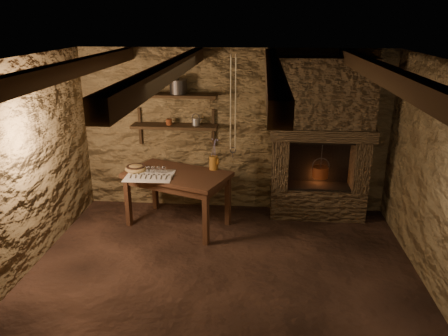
# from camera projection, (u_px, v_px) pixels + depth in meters

# --- Properties ---
(floor) EXTENTS (4.50, 4.50, 0.00)m
(floor) POSITION_uv_depth(u_px,v_px,m) (221.00, 278.00, 4.95)
(floor) COLOR black
(floor) RESTS_ON ground
(back_wall) EXTENTS (4.50, 0.04, 2.40)m
(back_wall) POSITION_uv_depth(u_px,v_px,m) (234.00, 131.00, 6.44)
(back_wall) COLOR brown
(back_wall) RESTS_ON floor
(front_wall) EXTENTS (4.50, 0.04, 2.40)m
(front_wall) POSITION_uv_depth(u_px,v_px,m) (191.00, 293.00, 2.68)
(front_wall) COLOR brown
(front_wall) RESTS_ON floor
(left_wall) EXTENTS (0.04, 4.00, 2.40)m
(left_wall) POSITION_uv_depth(u_px,v_px,m) (15.00, 173.00, 4.74)
(left_wall) COLOR brown
(left_wall) RESTS_ON floor
(right_wall) EXTENTS (0.04, 4.00, 2.40)m
(right_wall) POSITION_uv_depth(u_px,v_px,m) (444.00, 186.00, 4.38)
(right_wall) COLOR brown
(right_wall) RESTS_ON floor
(ceiling) EXTENTS (4.50, 4.00, 0.04)m
(ceiling) POSITION_uv_depth(u_px,v_px,m) (221.00, 61.00, 4.17)
(ceiling) COLOR black
(ceiling) RESTS_ON back_wall
(beam_far_left) EXTENTS (0.14, 3.95, 0.16)m
(beam_far_left) POSITION_uv_depth(u_px,v_px,m) (70.00, 69.00, 4.32)
(beam_far_left) COLOR black
(beam_far_left) RESTS_ON ceiling
(beam_mid_left) EXTENTS (0.14, 3.95, 0.16)m
(beam_mid_left) POSITION_uv_depth(u_px,v_px,m) (170.00, 70.00, 4.24)
(beam_mid_left) COLOR black
(beam_mid_left) RESTS_ON ceiling
(beam_mid_right) EXTENTS (0.14, 3.95, 0.16)m
(beam_mid_right) POSITION_uv_depth(u_px,v_px,m) (273.00, 71.00, 4.15)
(beam_mid_right) COLOR black
(beam_mid_right) RESTS_ON ceiling
(beam_far_right) EXTENTS (0.14, 3.95, 0.16)m
(beam_far_right) POSITION_uv_depth(u_px,v_px,m) (381.00, 73.00, 4.07)
(beam_far_right) COLOR black
(beam_far_right) RESTS_ON ceiling
(shelf_lower) EXTENTS (1.25, 0.30, 0.04)m
(shelf_lower) POSITION_uv_depth(u_px,v_px,m) (175.00, 126.00, 6.33)
(shelf_lower) COLOR black
(shelf_lower) RESTS_ON back_wall
(shelf_upper) EXTENTS (1.25, 0.30, 0.04)m
(shelf_upper) POSITION_uv_depth(u_px,v_px,m) (173.00, 95.00, 6.18)
(shelf_upper) COLOR black
(shelf_upper) RESTS_ON back_wall
(hearth) EXTENTS (1.43, 0.51, 2.30)m
(hearth) POSITION_uv_depth(u_px,v_px,m) (322.00, 136.00, 6.11)
(hearth) COLOR #3C2D1E
(hearth) RESTS_ON floor
(work_table) EXTENTS (1.56, 1.23, 0.78)m
(work_table) POSITION_uv_depth(u_px,v_px,m) (178.00, 197.00, 6.08)
(work_table) COLOR #361F12
(work_table) RESTS_ON floor
(linen_cloth) EXTENTS (0.64, 0.52, 0.01)m
(linen_cloth) POSITION_uv_depth(u_px,v_px,m) (150.00, 176.00, 5.84)
(linen_cloth) COLOR beige
(linen_cloth) RESTS_ON work_table
(pewter_cutlery_row) EXTENTS (0.53, 0.21, 0.01)m
(pewter_cutlery_row) POSITION_uv_depth(u_px,v_px,m) (149.00, 176.00, 5.82)
(pewter_cutlery_row) COLOR gray
(pewter_cutlery_row) RESTS_ON linen_cloth
(drinking_glasses) EXTENTS (0.20, 0.06, 0.08)m
(drinking_glasses) POSITION_uv_depth(u_px,v_px,m) (153.00, 170.00, 5.94)
(drinking_glasses) COLOR white
(drinking_glasses) RESTS_ON linen_cloth
(stoneware_jug) EXTENTS (0.14, 0.13, 0.44)m
(stoneware_jug) POSITION_uv_depth(u_px,v_px,m) (214.00, 156.00, 6.04)
(stoneware_jug) COLOR #965D1D
(stoneware_jug) RESTS_ON work_table
(wooden_bowl) EXTENTS (0.30, 0.30, 0.11)m
(wooden_bowl) POSITION_uv_depth(u_px,v_px,m) (136.00, 169.00, 6.02)
(wooden_bowl) COLOR olive
(wooden_bowl) RESTS_ON work_table
(iron_stockpot) EXTENTS (0.29, 0.29, 0.18)m
(iron_stockpot) POSITION_uv_depth(u_px,v_px,m) (178.00, 88.00, 6.14)
(iron_stockpot) COLOR #292625
(iron_stockpot) RESTS_ON shelf_upper
(tin_pan) EXTENTS (0.25, 0.17, 0.23)m
(tin_pan) POSITION_uv_depth(u_px,v_px,m) (151.00, 84.00, 6.26)
(tin_pan) COLOR #AAAAA4
(tin_pan) RESTS_ON shelf_upper
(small_kettle) EXTENTS (0.17, 0.13, 0.17)m
(small_kettle) POSITION_uv_depth(u_px,v_px,m) (196.00, 122.00, 6.28)
(small_kettle) COLOR #AAAAA4
(small_kettle) RESTS_ON shelf_lower
(rusty_tin) EXTENTS (0.11, 0.11, 0.08)m
(rusty_tin) POSITION_uv_depth(u_px,v_px,m) (169.00, 122.00, 6.31)
(rusty_tin) COLOR #5C2712
(rusty_tin) RESTS_ON shelf_lower
(red_pot) EXTENTS (0.28, 0.28, 0.54)m
(red_pot) POSITION_uv_depth(u_px,v_px,m) (320.00, 172.00, 6.24)
(red_pot) COLOR maroon
(red_pot) RESTS_ON hearth
(hanging_ropes) EXTENTS (0.08, 0.08, 1.20)m
(hanging_ropes) POSITION_uv_depth(u_px,v_px,m) (233.00, 103.00, 5.35)
(hanging_ropes) COLOR beige
(hanging_ropes) RESTS_ON ceiling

